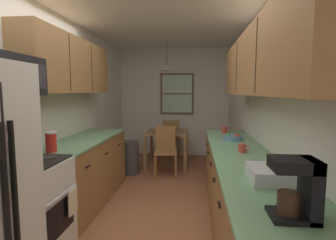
# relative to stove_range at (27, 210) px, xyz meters

# --- Properties ---
(ground_plane) EXTENTS (12.00, 12.00, 0.00)m
(ground_plane) POSITION_rel_stove_range_xyz_m (0.99, 1.56, -0.47)
(ground_plane) COLOR #995B3D
(wall_left) EXTENTS (0.10, 9.00, 2.55)m
(wall_left) POSITION_rel_stove_range_xyz_m (-0.36, 1.56, 0.80)
(wall_left) COLOR white
(wall_left) RESTS_ON ground
(wall_right) EXTENTS (0.10, 9.00, 2.55)m
(wall_right) POSITION_rel_stove_range_xyz_m (2.34, 1.56, 0.80)
(wall_right) COLOR white
(wall_right) RESTS_ON ground
(wall_back) EXTENTS (4.40, 0.10, 2.55)m
(wall_back) POSITION_rel_stove_range_xyz_m (0.99, 4.21, 0.80)
(wall_back) COLOR white
(wall_back) RESTS_ON ground
(ceiling_slab) EXTENTS (4.40, 9.00, 0.08)m
(ceiling_slab) POSITION_rel_stove_range_xyz_m (0.99, 1.56, 2.12)
(ceiling_slab) COLOR white
(stove_range) EXTENTS (0.66, 0.64, 1.10)m
(stove_range) POSITION_rel_stove_range_xyz_m (0.00, 0.00, 0.00)
(stove_range) COLOR white
(stove_range) RESTS_ON ground
(microwave_over_range) EXTENTS (0.39, 0.60, 0.35)m
(microwave_over_range) POSITION_rel_stove_range_xyz_m (-0.11, 0.00, 1.20)
(microwave_over_range) COLOR black
(counter_left) EXTENTS (0.64, 1.91, 0.90)m
(counter_left) POSITION_rel_stove_range_xyz_m (-0.01, 1.27, -0.02)
(counter_left) COLOR olive
(counter_left) RESTS_ON ground
(upper_cabinets_left) EXTENTS (0.33, 1.99, 0.71)m
(upper_cabinets_left) POSITION_rel_stove_range_xyz_m (-0.15, 1.22, 1.40)
(upper_cabinets_left) COLOR olive
(counter_right) EXTENTS (0.64, 3.36, 0.90)m
(counter_right) POSITION_rel_stove_range_xyz_m (1.99, 0.61, -0.02)
(counter_right) COLOR olive
(counter_right) RESTS_ON ground
(upper_cabinets_right) EXTENTS (0.33, 3.04, 0.63)m
(upper_cabinets_right) POSITION_rel_stove_range_xyz_m (2.13, 0.56, 1.35)
(upper_cabinets_right) COLOR olive
(dining_table) EXTENTS (0.83, 0.79, 0.72)m
(dining_table) POSITION_rel_stove_range_xyz_m (0.92, 3.16, 0.13)
(dining_table) COLOR olive
(dining_table) RESTS_ON ground
(dining_chair_near) EXTENTS (0.44, 0.44, 0.90)m
(dining_chair_near) POSITION_rel_stove_range_xyz_m (0.96, 2.55, 0.03)
(dining_chair_near) COLOR olive
(dining_chair_near) RESTS_ON ground
(dining_chair_far) EXTENTS (0.42, 0.42, 0.90)m
(dining_chair_far) POSITION_rel_stove_range_xyz_m (0.96, 3.76, 0.03)
(dining_chair_far) COLOR olive
(dining_chair_far) RESTS_ON ground
(pendant_light) EXTENTS (0.28, 0.28, 0.59)m
(pendant_light) POSITION_rel_stove_range_xyz_m (0.92, 3.16, 1.54)
(pendant_light) COLOR black
(back_window) EXTENTS (0.79, 0.05, 0.97)m
(back_window) POSITION_rel_stove_range_xyz_m (1.06, 4.14, 1.01)
(back_window) COLOR brown
(trash_bin) EXTENTS (0.33, 0.33, 0.62)m
(trash_bin) POSITION_rel_stove_range_xyz_m (0.29, 2.58, -0.16)
(trash_bin) COLOR #3F3F42
(trash_bin) RESTS_ON ground
(storage_canister) EXTENTS (0.11, 0.11, 0.22)m
(storage_canister) POSITION_rel_stove_range_xyz_m (-0.01, 0.45, 0.54)
(storage_canister) COLOR red
(storage_canister) RESTS_ON counter_left
(dish_towel) EXTENTS (0.02, 0.16, 0.24)m
(dish_towel) POSITION_rel_stove_range_xyz_m (0.35, 0.16, 0.03)
(dish_towel) COLOR beige
(coffee_maker) EXTENTS (0.22, 0.18, 0.31)m
(coffee_maker) POSITION_rel_stove_range_xyz_m (2.02, -0.80, 0.59)
(coffee_maker) COLOR black
(coffee_maker) RESTS_ON counter_right
(mug_by_coffeemaker) EXTENTS (0.12, 0.09, 0.10)m
(mug_by_coffeemaker) POSITION_rel_stove_range_xyz_m (1.95, 1.89, 0.48)
(mug_by_coffeemaker) COLOR #BF3F33
(mug_by_coffeemaker) RESTS_ON counter_right
(mug_spare) EXTENTS (0.12, 0.08, 0.09)m
(mug_spare) POSITION_rel_stove_range_xyz_m (1.99, 0.65, 0.47)
(mug_spare) COLOR #BF3F33
(mug_spare) RESTS_ON counter_right
(fruit_bowl) EXTENTS (0.26, 0.26, 0.09)m
(fruit_bowl) POSITION_rel_stove_range_xyz_m (1.99, 1.34, 0.46)
(fruit_bowl) COLOR #597F9E
(fruit_bowl) RESTS_ON counter_right
(dish_rack) EXTENTS (0.28, 0.34, 0.10)m
(dish_rack) POSITION_rel_stove_range_xyz_m (2.03, -0.24, 0.48)
(dish_rack) COLOR silver
(dish_rack) RESTS_ON counter_right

